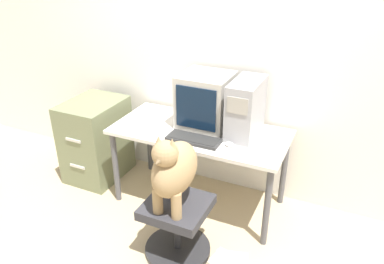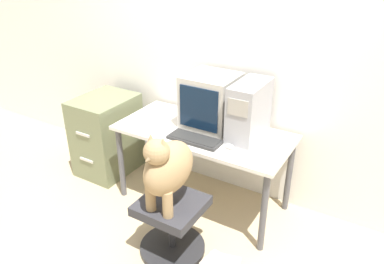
{
  "view_description": "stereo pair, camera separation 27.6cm",
  "coord_description": "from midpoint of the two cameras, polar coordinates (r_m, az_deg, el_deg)",
  "views": [
    {
      "loc": [
        1.08,
        -2.17,
        2.05
      ],
      "look_at": [
        0.05,
        0.08,
        0.81
      ],
      "focal_mm": 35.0,
      "sensor_mm": 36.0,
      "label": 1
    },
    {
      "loc": [
        1.33,
        -2.04,
        2.05
      ],
      "look_at": [
        0.05,
        0.08,
        0.81
      ],
      "focal_mm": 35.0,
      "sensor_mm": 36.0,
      "label": 2
    }
  ],
  "objects": [
    {
      "name": "dog",
      "position": [
        2.46,
        -6.07,
        -5.67
      ],
      "size": [
        0.25,
        0.47,
        0.58
      ],
      "color": "#9E7F56",
      "rests_on": "office_chair"
    },
    {
      "name": "wall_back",
      "position": [
        3.17,
        1.72,
        12.9
      ],
      "size": [
        8.0,
        0.05,
        2.6
      ],
      "color": "white",
      "rests_on": "ground_plane"
    },
    {
      "name": "office_chair",
      "position": [
        2.78,
        -5.19,
        -14.08
      ],
      "size": [
        0.49,
        0.49,
        0.44
      ],
      "color": "#262628",
      "rests_on": "ground_plane"
    },
    {
      "name": "book_stack_floor",
      "position": [
        2.81,
        2.97,
        -19.47
      ],
      "size": [
        0.3,
        0.23,
        0.06
      ],
      "color": "red",
      "rests_on": "ground_plane"
    },
    {
      "name": "filing_cabinet",
      "position": [
        3.72,
        -16.46,
        -1.17
      ],
      "size": [
        0.46,
        0.6,
        0.77
      ],
      "color": "#6B7251",
      "rests_on": "ground_plane"
    },
    {
      "name": "pc_tower",
      "position": [
        2.91,
        5.51,
        3.62
      ],
      "size": [
        0.21,
        0.44,
        0.44
      ],
      "color": "#99999E",
      "rests_on": "desk"
    },
    {
      "name": "computer_mouse",
      "position": [
        2.79,
        2.91,
        -1.96
      ],
      "size": [
        0.07,
        0.04,
        0.04
      ],
      "color": "silver",
      "rests_on": "desk"
    },
    {
      "name": "keyboard",
      "position": [
        2.87,
        -2.49,
        -1.18
      ],
      "size": [
        0.42,
        0.17,
        0.03
      ],
      "color": "#2D2D2D",
      "rests_on": "desk"
    },
    {
      "name": "desk",
      "position": [
        3.07,
        -1.39,
        -1.17
      ],
      "size": [
        1.43,
        0.67,
        0.7
      ],
      "color": "silver",
      "rests_on": "ground_plane"
    },
    {
      "name": "ground_plane",
      "position": [
        3.18,
        -3.99,
        -13.71
      ],
      "size": [
        12.0,
        12.0,
        0.0
      ],
      "primitive_type": "plane",
      "color": "tan"
    },
    {
      "name": "crt_monitor",
      "position": [
        3.05,
        -0.51,
        4.83
      ],
      "size": [
        0.41,
        0.4,
        0.44
      ],
      "color": "#B7B2A8",
      "rests_on": "desk"
    }
  ]
}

